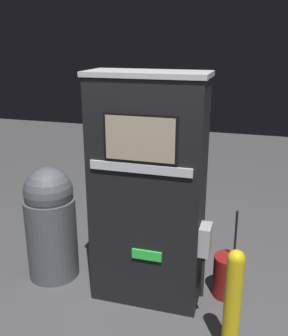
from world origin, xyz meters
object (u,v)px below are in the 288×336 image
(trash_bin, at_px, (51,222))
(squeegee_bucket, at_px, (228,276))
(gas_pump, at_px, (148,193))
(safety_bollard, at_px, (233,301))

(trash_bin, height_order, squeegee_bucket, trash_bin)
(gas_pump, xyz_separation_m, trash_bin, (-0.99, 0.07, -0.44))
(gas_pump, bearing_deg, trash_bin, 176.23)
(safety_bollard, height_order, squeegee_bucket, same)
(gas_pump, bearing_deg, squeegee_bucket, 16.58)
(trash_bin, bearing_deg, squeegee_bucket, 4.87)
(safety_bollard, relative_size, trash_bin, 0.78)
(safety_bollard, xyz_separation_m, squeegee_bucket, (-0.08, 0.72, -0.26))
(squeegee_bucket, bearing_deg, trash_bin, -175.13)
(gas_pump, height_order, safety_bollard, gas_pump)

